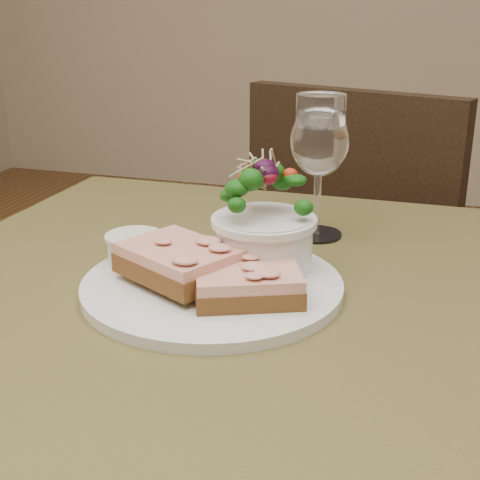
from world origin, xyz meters
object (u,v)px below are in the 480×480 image
(chair_far, at_px, (372,353))
(salad_bowl, at_px, (264,218))
(cafe_table, at_px, (238,372))
(sandwich_front, at_px, (248,284))
(wine_glass, at_px, (319,146))
(dinner_plate, at_px, (212,285))
(sandwich_back, at_px, (179,261))
(ramekin, at_px, (135,247))

(chair_far, bearing_deg, salad_bowl, 101.69)
(cafe_table, xyz_separation_m, salad_bowl, (0.02, 0.05, 0.17))
(sandwich_front, bearing_deg, wine_glass, 61.15)
(dinner_plate, distance_m, wine_glass, 0.25)
(salad_bowl, distance_m, wine_glass, 0.17)
(cafe_table, distance_m, chair_far, 0.81)
(sandwich_front, xyz_separation_m, wine_glass, (0.02, 0.24, 0.10))
(chair_far, bearing_deg, sandwich_back, 96.51)
(dinner_plate, bearing_deg, salad_bowl, 50.35)
(cafe_table, xyz_separation_m, wine_glass, (0.05, 0.21, 0.22))
(dinner_plate, height_order, wine_glass, wine_glass)
(sandwich_front, xyz_separation_m, salad_bowl, (-0.01, 0.08, 0.04))
(sandwich_front, relative_size, salad_bowl, 1.03)
(cafe_table, height_order, dinner_plate, dinner_plate)
(cafe_table, xyz_separation_m, ramekin, (-0.13, 0.02, 0.13))
(dinner_plate, bearing_deg, sandwich_back, -155.91)
(wine_glass, bearing_deg, chair_far, 85.15)
(wine_glass, bearing_deg, sandwich_front, -95.65)
(dinner_plate, xyz_separation_m, ramekin, (-0.10, 0.02, 0.03))
(sandwich_back, bearing_deg, chair_far, 106.12)
(chair_far, xyz_separation_m, dinner_plate, (-0.12, -0.73, 0.46))
(dinner_plate, bearing_deg, chair_far, 80.87)
(chair_far, height_order, ramekin, chair_far)
(sandwich_front, relative_size, sandwich_back, 0.88)
(cafe_table, distance_m, sandwich_front, 0.14)
(sandwich_front, bearing_deg, sandwich_back, 146.07)
(ramekin, relative_size, wine_glass, 0.35)
(sandwich_front, relative_size, ramekin, 2.12)
(salad_bowl, bearing_deg, sandwich_back, -138.64)
(cafe_table, height_order, ramekin, ramekin)
(ramekin, xyz_separation_m, salad_bowl, (0.15, 0.03, 0.04))
(dinner_plate, relative_size, sandwich_back, 1.92)
(salad_bowl, height_order, wine_glass, wine_glass)
(chair_far, height_order, dinner_plate, chair_far)
(sandwich_front, distance_m, salad_bowl, 0.09)
(chair_far, bearing_deg, sandwich_front, 102.80)
(cafe_table, relative_size, sandwich_back, 5.37)
(dinner_plate, xyz_separation_m, sandwich_back, (-0.03, -0.01, 0.03))
(cafe_table, distance_m, sandwich_back, 0.15)
(sandwich_front, height_order, sandwich_back, sandwich_back)
(dinner_plate, relative_size, wine_glass, 1.64)
(sandwich_front, height_order, wine_glass, wine_glass)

